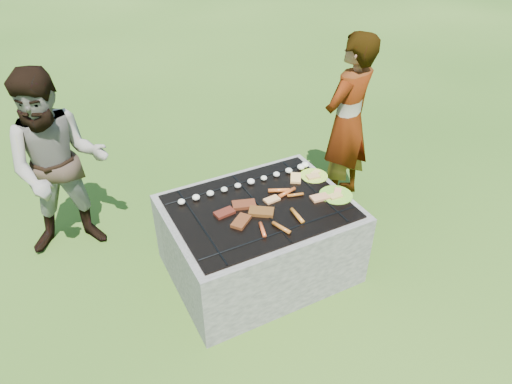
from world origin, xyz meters
The scene contains 10 objects.
lawn centered at (0.00, 0.00, 0.00)m, with size 60.00×60.00×0.00m, color #234511.
fire_pit centered at (0.00, 0.00, 0.28)m, with size 1.30×1.00×0.62m.
mushrooms centered at (0.10, 0.28, 0.63)m, with size 1.10×0.07×0.04m.
pork_slabs centered at (-0.13, -0.03, 0.62)m, with size 0.40×0.31×0.03m.
sausages centered at (0.14, -0.11, 0.63)m, with size 0.49×0.50×0.03m.
bread_on_grate centered at (0.35, 0.02, 0.62)m, with size 0.45×0.42×0.02m.
plate_far centered at (0.56, 0.15, 0.61)m, with size 0.27×0.27×0.03m.
plate_near centered at (0.56, -0.14, 0.61)m, with size 0.31×0.31×0.03m.
cook centered at (1.14, 0.52, 0.78)m, with size 0.57×0.37×1.55m, color gray.
bystander centered at (-1.18, 0.96, 0.75)m, with size 0.73×0.57×1.50m, color gray.
Camera 1 is at (-1.22, -2.28, 2.55)m, focal length 32.00 mm.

